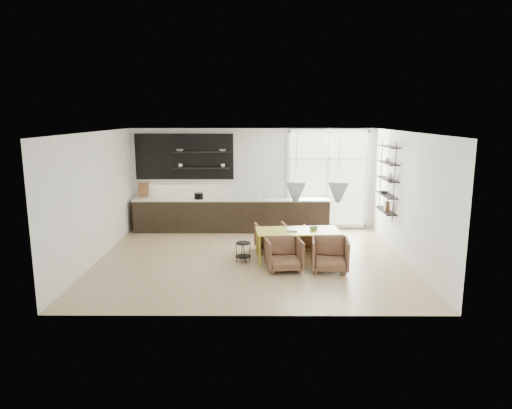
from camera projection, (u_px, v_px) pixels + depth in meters
name	position (u px, v px, depth m)	size (l,w,h in m)	color
room	(275.00, 189.00, 11.27)	(7.02, 6.01, 2.91)	tan
kitchen_run	(229.00, 210.00, 13.00)	(5.54, 0.69, 2.75)	black
right_shelving	(387.00, 181.00, 11.30)	(0.26, 1.22, 1.90)	black
dining_table	(298.00, 232.00, 10.36)	(1.95, 0.98, 0.69)	gold
armchair_back_left	(271.00, 237.00, 11.06)	(0.73, 0.75, 0.69)	brown
armchair_back_right	(314.00, 239.00, 11.06)	(0.65, 0.67, 0.61)	brown
armchair_front_left	(284.00, 254.00, 9.72)	(0.74, 0.76, 0.70)	brown
armchair_front_right	(330.00, 255.00, 9.67)	(0.76, 0.78, 0.71)	brown
wire_stool	(243.00, 249.00, 10.27)	(0.35, 0.35, 0.45)	black
table_book	(287.00, 229.00, 10.37)	(0.23, 0.31, 0.03)	white
table_bowl	(314.00, 228.00, 10.40)	(0.20, 0.20, 0.06)	#4E854F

